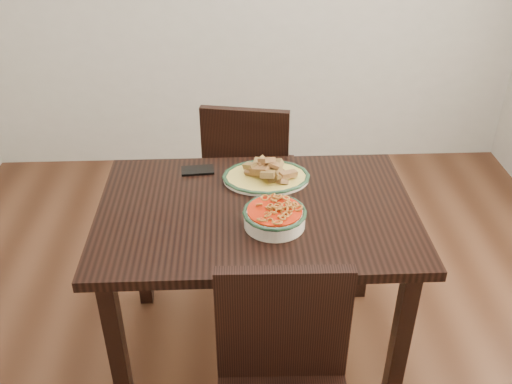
{
  "coord_description": "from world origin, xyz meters",
  "views": [
    {
      "loc": [
        -0.12,
        -1.82,
        1.97
      ],
      "look_at": [
        -0.04,
        0.0,
        0.81
      ],
      "focal_mm": 40.0,
      "sensor_mm": 36.0,
      "label": 1
    }
  ],
  "objects_px": {
    "dining_table": "(256,229)",
    "chair_far": "(249,171)",
    "smartphone": "(198,170)",
    "fish_plate": "(266,170)",
    "noodle_bowl": "(275,215)"
  },
  "relations": [
    {
      "from": "noodle_bowl",
      "to": "fish_plate",
      "type": "bearing_deg",
      "value": 92.03
    },
    {
      "from": "dining_table",
      "to": "smartphone",
      "type": "bearing_deg",
      "value": 129.08
    },
    {
      "from": "fish_plate",
      "to": "chair_far",
      "type": "bearing_deg",
      "value": 96.45
    },
    {
      "from": "dining_table",
      "to": "chair_far",
      "type": "relative_size",
      "value": 1.37
    },
    {
      "from": "dining_table",
      "to": "chair_far",
      "type": "xyz_separation_m",
      "value": [
        -0.01,
        0.72,
        -0.15
      ]
    },
    {
      "from": "fish_plate",
      "to": "noodle_bowl",
      "type": "height_order",
      "value": "fish_plate"
    },
    {
      "from": "chair_far",
      "to": "dining_table",
      "type": "bearing_deg",
      "value": 101.33
    },
    {
      "from": "chair_far",
      "to": "smartphone",
      "type": "relative_size",
      "value": 6.51
    },
    {
      "from": "smartphone",
      "to": "chair_far",
      "type": "bearing_deg",
      "value": 56.61
    },
    {
      "from": "noodle_bowl",
      "to": "smartphone",
      "type": "bearing_deg",
      "value": 126.45
    },
    {
      "from": "fish_plate",
      "to": "smartphone",
      "type": "bearing_deg",
      "value": 164.18
    },
    {
      "from": "fish_plate",
      "to": "smartphone",
      "type": "distance_m",
      "value": 0.3
    },
    {
      "from": "smartphone",
      "to": "fish_plate",
      "type": "bearing_deg",
      "value": -20.9
    },
    {
      "from": "dining_table",
      "to": "smartphone",
      "type": "xyz_separation_m",
      "value": [
        -0.24,
        0.29,
        0.1
      ]
    },
    {
      "from": "fish_plate",
      "to": "noodle_bowl",
      "type": "distance_m",
      "value": 0.32
    }
  ]
}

